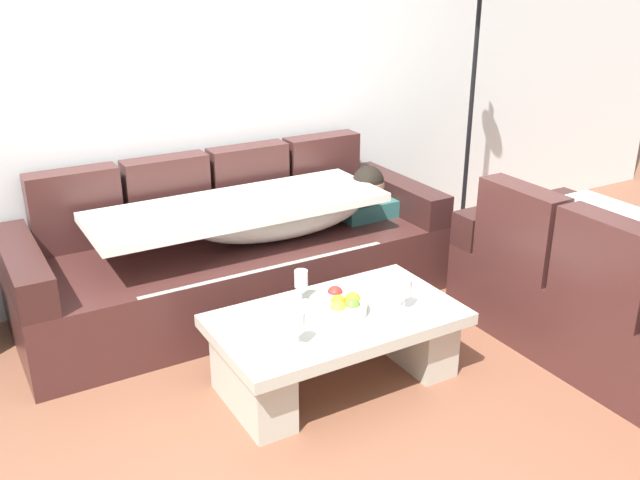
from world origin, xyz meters
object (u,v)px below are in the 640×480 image
at_px(wine_glass_far_back, 301,280).
at_px(floor_lamp, 471,92).
at_px(open_magazine, 403,299).
at_px(couch_along_wall, 241,253).
at_px(fruit_bowl, 340,305).
at_px(wine_glass_near_right, 405,289).
at_px(coffee_table, 336,340).
at_px(wine_glass_near_left, 298,322).

height_order(wine_glass_far_back, floor_lamp, floor_lamp).
relative_size(open_magazine, floor_lamp, 0.14).
xyz_separation_m(couch_along_wall, open_magazine, (0.41, -1.07, 0.06)).
bearing_deg(fruit_bowl, couch_along_wall, 93.28).
bearing_deg(wine_glass_near_right, open_magazine, 57.45).
bearing_deg(open_magazine, wine_glass_far_back, 129.85).
bearing_deg(fruit_bowl, coffee_table, -168.41).
bearing_deg(wine_glass_near_left, coffee_table, 27.85).
height_order(coffee_table, wine_glass_near_left, wine_glass_near_left).
bearing_deg(floor_lamp, wine_glass_far_back, -153.50).
relative_size(fruit_bowl, wine_glass_near_right, 1.69).
xyz_separation_m(coffee_table, open_magazine, (0.37, -0.04, 0.15)).
relative_size(couch_along_wall, wine_glass_far_back, 15.21).
bearing_deg(coffee_table, open_magazine, -5.72).
bearing_deg(wine_glass_near_right, couch_along_wall, 106.65).
bearing_deg(couch_along_wall, wine_glass_far_back, -92.77).
relative_size(couch_along_wall, wine_glass_near_right, 15.21).
bearing_deg(wine_glass_far_back, fruit_bowl, -64.53).
distance_m(coffee_table, wine_glass_far_back, 0.34).
bearing_deg(wine_glass_far_back, open_magazine, -29.11).
bearing_deg(open_magazine, couch_along_wall, 89.70).
bearing_deg(wine_glass_near_left, wine_glass_far_back, 59.24).
xyz_separation_m(wine_glass_near_right, floor_lamp, (1.47, 1.26, 0.62)).
xyz_separation_m(wine_glass_near_left, wine_glass_far_back, (0.22, 0.37, 0.00)).
bearing_deg(wine_glass_near_left, fruit_bowl, 26.96).
distance_m(wine_glass_near_right, wine_glass_far_back, 0.52).
bearing_deg(fruit_bowl, wine_glass_near_left, -153.04).
relative_size(wine_glass_near_left, floor_lamp, 0.09).
xyz_separation_m(wine_glass_far_back, open_magazine, (0.45, -0.25, -0.11)).
bearing_deg(wine_glass_far_back, couch_along_wall, 87.23).
bearing_deg(coffee_table, fruit_bowl, 11.59).
bearing_deg(wine_glass_far_back, floor_lamp, 26.50).
distance_m(coffee_table, wine_glass_near_right, 0.42).
distance_m(coffee_table, wine_glass_near_left, 0.43).
bearing_deg(wine_glass_near_left, open_magazine, 10.34).
bearing_deg(couch_along_wall, open_magazine, -69.26).
distance_m(couch_along_wall, coffee_table, 1.04).
relative_size(couch_along_wall, fruit_bowl, 9.02).
xyz_separation_m(fruit_bowl, wine_glass_near_right, (0.29, -0.13, 0.07)).
xyz_separation_m(coffee_table, wine_glass_far_back, (-0.08, 0.21, 0.26)).
relative_size(couch_along_wall, floor_lamp, 1.29).
distance_m(fruit_bowl, open_magazine, 0.35).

